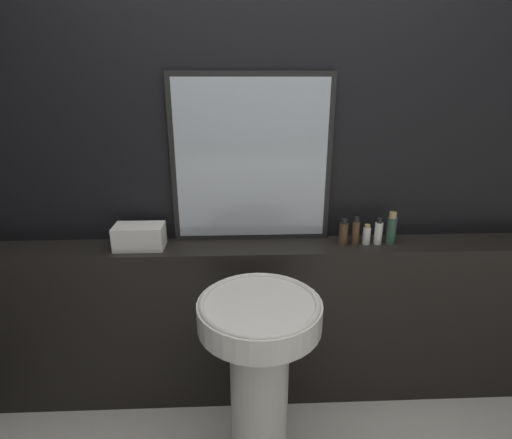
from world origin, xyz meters
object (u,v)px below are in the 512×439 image
towel_stack (140,237)px  mirror (251,160)px  conditioner_bottle (356,232)px  pedestal_sink (259,364)px  body_wash_bottle (378,232)px  shampoo_bottle (343,233)px  hand_soap_bottle (391,229)px  lotion_bottle (367,235)px

towel_stack → mirror: bearing=9.8°
mirror → conditioner_bottle: size_ratio=5.67×
pedestal_sink → body_wash_bottle: size_ratio=6.28×
shampoo_bottle → body_wash_bottle: (0.17, 0.00, 0.00)m
mirror → conditioner_bottle: bearing=-10.5°
pedestal_sink → body_wash_bottle: bearing=36.1°
hand_soap_bottle → body_wash_bottle: bearing=180.0°
hand_soap_bottle → conditioner_bottle: bearing=180.0°
conditioner_bottle → pedestal_sink: bearing=-138.1°
body_wash_bottle → hand_soap_bottle: size_ratio=0.82×
shampoo_bottle → lotion_bottle: 0.12m
mirror → lotion_bottle: mirror is taller
conditioner_bottle → towel_stack: bearing=180.0°
towel_stack → body_wash_bottle: body_wash_bottle is taller
towel_stack → lotion_bottle: 1.11m
towel_stack → conditioner_bottle: (1.05, -0.00, 0.01)m
mirror → shampoo_bottle: mirror is taller
lotion_bottle → hand_soap_bottle: hand_soap_bottle is taller
pedestal_sink → mirror: size_ratio=1.04×
towel_stack → conditioner_bottle: 1.05m
pedestal_sink → towel_stack: 0.82m
shampoo_bottle → body_wash_bottle: bearing=0.0°
pedestal_sink → shampoo_bottle: 0.74m
pedestal_sink → hand_soap_bottle: bearing=33.5°
pedestal_sink → conditioner_bottle: (0.49, 0.44, 0.41)m
shampoo_bottle → towel_stack: bearing=180.0°
lotion_bottle → body_wash_bottle: 0.06m
lotion_bottle → hand_soap_bottle: (0.12, -0.00, 0.03)m
lotion_bottle → hand_soap_bottle: size_ratio=0.62×
pedestal_sink → body_wash_bottle: 0.85m
shampoo_bottle → lotion_bottle: shampoo_bottle is taller
lotion_bottle → body_wash_bottle: (0.06, -0.00, 0.01)m
conditioner_bottle → hand_soap_bottle: (0.18, 0.00, 0.01)m
pedestal_sink → lotion_bottle: 0.81m
conditioner_bottle → hand_soap_bottle: 0.18m
pedestal_sink → conditioner_bottle: 0.78m
towel_stack → lotion_bottle: size_ratio=2.30×
mirror → body_wash_bottle: bearing=-8.6°
mirror → towel_stack: mirror is taller
mirror → shampoo_bottle: bearing=-11.9°
conditioner_bottle → hand_soap_bottle: size_ratio=0.87×
shampoo_bottle → lotion_bottle: (0.12, 0.00, -0.01)m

